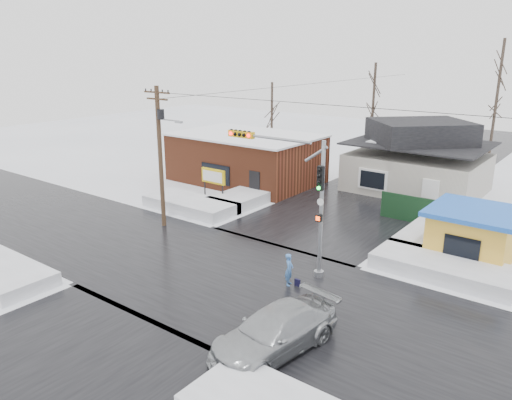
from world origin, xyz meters
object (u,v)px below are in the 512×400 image
Objects in this scene: traffic_signal at (294,186)px; pedestrian at (289,270)px; kiosk at (473,234)px; marquee_sign at (213,177)px; car at (275,332)px; utility_pole at (161,149)px.

traffic_signal reaches higher than pedestrian.
traffic_signal is 10.43m from kiosk.
kiosk is at bearing 1.55° from marquee_sign.
traffic_signal is 8.44m from car.
kiosk is at bearing 20.44° from utility_pole.
kiosk is (7.07, 7.03, -3.08)m from traffic_signal.
utility_pole is at bearing 57.85° from pedestrian.
utility_pole is 3.53× the size of marquee_sign.
car is (-3.50, -13.71, -0.64)m from kiosk.
utility_pole is at bearing 161.89° from car.
pedestrian is at bearing -33.71° from marquee_sign.
car is (2.68, -4.99, 0.01)m from pedestrian.
kiosk is at bearing 84.96° from car.
marquee_sign is (-11.43, 6.53, -2.62)m from traffic_signal.
marquee_sign is (-1.07, 5.99, -3.19)m from utility_pole.
marquee_sign is 0.45× the size of car.
marquee_sign is 20.02m from car.
traffic_signal is at bearing 6.78° from pedestrian.
utility_pole is 16.26m from car.
car is at bearing -61.89° from traffic_signal.
kiosk is (17.43, 6.49, -3.65)m from utility_pole.
kiosk is at bearing -56.24° from pedestrian.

